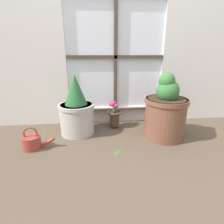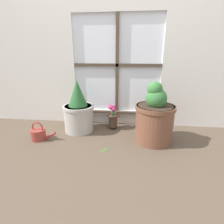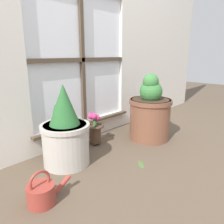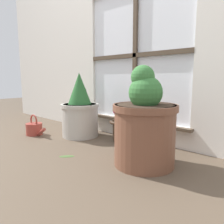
# 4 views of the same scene
# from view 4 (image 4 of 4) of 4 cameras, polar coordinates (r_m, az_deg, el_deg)

# --- Properties ---
(ground_plane) EXTENTS (10.00, 10.00, 0.00)m
(ground_plane) POSITION_cam_4_polar(r_m,az_deg,el_deg) (1.60, -9.03, -11.46)
(ground_plane) COLOR brown
(potted_plant_left) EXTENTS (0.36, 0.36, 0.60)m
(potted_plant_left) POSITION_cam_4_polar(r_m,az_deg,el_deg) (2.09, -8.38, 0.35)
(potted_plant_left) COLOR #B7B2A8
(potted_plant_left) RESTS_ON ground_plane
(potted_plant_right) EXTENTS (0.40, 0.40, 0.63)m
(potted_plant_right) POSITION_cam_4_polar(r_m,az_deg,el_deg) (1.39, 8.52, -3.35)
(potted_plant_right) COLOR brown
(potted_plant_right) RESTS_ON ground_plane
(flower_vase) EXTENTS (0.16, 0.16, 0.30)m
(flower_vase) POSITION_cam_4_polar(r_m,az_deg,el_deg) (1.90, 1.72, -3.30)
(flower_vase) COLOR #473323
(flower_vase) RESTS_ON ground_plane
(watering_can) EXTENTS (0.28, 0.15, 0.20)m
(watering_can) POSITION_cam_4_polar(r_m,az_deg,el_deg) (2.28, -19.61, -4.07)
(watering_can) COLOR #99382D
(watering_can) RESTS_ON ground_plane
(fallen_leaf) EXTENTS (0.11, 0.11, 0.01)m
(fallen_leaf) POSITION_cam_4_polar(r_m,az_deg,el_deg) (1.61, -11.73, -11.17)
(fallen_leaf) COLOR #476633
(fallen_leaf) RESTS_ON ground_plane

